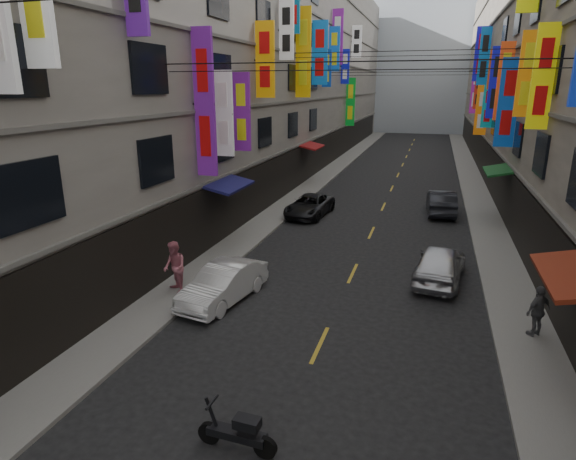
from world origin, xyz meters
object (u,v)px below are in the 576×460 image
Objects in this scene: scooter_crossing at (238,433)px; car_left_far at (310,206)px; scooter_far_right at (426,264)px; car_right_mid at (440,263)px; car_left_mid at (223,284)px; car_right_far at (441,202)px; pedestrian_lfar at (174,267)px; pedestrian_rfar at (538,311)px.

car_left_far is at bearing 12.76° from scooter_crossing.
scooter_far_right is 0.87m from car_right_mid.
car_left_mid is (-3.33, 6.74, 0.23)m from scooter_crossing.
pedestrian_lfar is at bearing 54.89° from car_right_far.
car_left_far reaches higher than scooter_crossing.
pedestrian_lfar is (-5.26, 6.74, 0.64)m from scooter_crossing.
car_left_far is 2.76× the size of pedestrian_rfar.
car_right_far is (0.60, 10.33, 0.29)m from scooter_far_right.
scooter_far_right is at bearing 83.41° from car_right_far.
car_right_far is 2.29× the size of pedestrian_lfar.
car_right_far is 17.85m from pedestrian_lfar.
scooter_crossing is at bearing -75.18° from car_left_far.
car_right_mid is 2.68× the size of pedestrian_rfar.
car_right_far reaches higher than car_left_mid.
scooter_far_right is at bearing 44.89° from car_left_mid.
pedestrian_rfar is at bearing 41.97° from pedestrian_lfar.
scooter_far_right is (3.56, 11.57, 0.00)m from scooter_crossing.
car_right_mid is at bearing -96.05° from pedestrian_rfar.
car_left_far is (-6.89, 7.62, 0.18)m from scooter_far_right.
car_left_far is 11.09m from car_right_mid.
scooter_far_right is 0.41× the size of car_right_mid.
car_left_mid is at bearing -40.19° from pedestrian_rfar.
scooter_far_right is 0.40× the size of car_left_far.
car_left_far reaches higher than scooter_far_right.
scooter_crossing is 0.44× the size of car_left_mid.
scooter_far_right is at bearing 69.37° from pedestrian_lfar.
pedestrian_lfar reaches higher than scooter_far_right.
car_right_mid reaches higher than car_left_far.
car_left_far is (-3.33, 19.19, 0.18)m from scooter_crossing.
pedestrian_rfar is at bearing 97.09° from car_right_far.
car_right_mid reaches higher than scooter_crossing.
scooter_crossing is 0.93× the size of pedestrian_lfar.
car_left_far is at bearing 99.84° from car_left_mid.
car_left_mid is 1.97m from pedestrian_lfar.
pedestrian_lfar reaches higher than car_right_far.
scooter_crossing is at bearing 3.80° from pedestrian_rfar.
pedestrian_lfar is (-1.93, 0.00, 0.41)m from car_left_mid.
car_left_far is 2.30× the size of pedestrian_lfar.
pedestrian_rfar is at bearing 132.99° from car_right_mid.
pedestrian_rfar is (10.21, 0.28, 0.25)m from car_left_mid.
scooter_crossing is 0.42× the size of car_right_mid.
scooter_far_right is 0.44× the size of car_left_mid.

